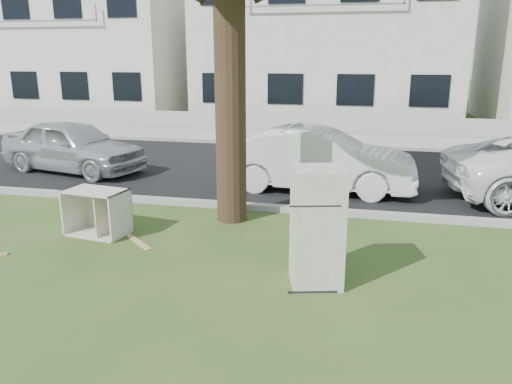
% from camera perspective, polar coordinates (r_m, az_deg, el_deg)
% --- Properties ---
extents(ground, '(120.00, 120.00, 0.00)m').
position_cam_1_polar(ground, '(7.44, -3.45, -7.64)').
color(ground, '#324B1A').
extents(road, '(120.00, 7.00, 0.01)m').
position_cam_1_polar(road, '(13.05, 3.83, 2.51)').
color(road, black).
rests_on(road, ground).
extents(kerb_near, '(120.00, 0.18, 0.12)m').
position_cam_1_polar(kerb_near, '(9.68, 0.55, -2.10)').
color(kerb_near, gray).
rests_on(kerb_near, ground).
extents(kerb_far, '(120.00, 0.18, 0.12)m').
position_cam_1_polar(kerb_far, '(16.50, 5.75, 5.17)').
color(kerb_far, gray).
rests_on(kerb_far, ground).
extents(sidewalk, '(120.00, 2.80, 0.01)m').
position_cam_1_polar(sidewalk, '(17.92, 6.33, 5.98)').
color(sidewalk, gray).
rests_on(sidewalk, ground).
extents(low_wall, '(120.00, 0.15, 0.70)m').
position_cam_1_polar(low_wall, '(19.44, 6.90, 7.73)').
color(low_wall, gray).
rests_on(low_wall, ground).
extents(townhouse_left, '(10.20, 8.16, 7.04)m').
position_cam_1_polar(townhouse_left, '(27.82, -18.12, 15.95)').
color(townhouse_left, beige).
rests_on(townhouse_left, ground).
extents(townhouse_center, '(11.22, 8.16, 7.44)m').
position_cam_1_polar(townhouse_center, '(24.17, 8.44, 17.18)').
color(townhouse_center, silver).
rests_on(townhouse_center, ground).
extents(fridge, '(0.77, 0.74, 1.56)m').
position_cam_1_polar(fridge, '(6.44, 6.99, -4.02)').
color(fridge, beige).
rests_on(fridge, ground).
extents(cabinet, '(1.06, 0.74, 0.76)m').
position_cam_1_polar(cabinet, '(8.72, -17.70, -2.19)').
color(cabinet, beige).
rests_on(cabinet, ground).
extents(plank_b, '(0.77, 0.68, 0.02)m').
position_cam_1_polar(plank_b, '(8.30, -13.47, -5.47)').
color(plank_b, tan).
rests_on(plank_b, ground).
extents(plank_c, '(0.28, 0.73, 0.02)m').
position_cam_1_polar(plank_c, '(9.26, -16.05, -3.46)').
color(plank_c, '#A97E5D').
rests_on(plank_c, ground).
extents(car_center, '(4.26, 1.67, 1.38)m').
position_cam_1_polar(car_center, '(11.04, 7.14, 3.69)').
color(car_center, silver).
rests_on(car_center, ground).
extents(car_left, '(4.14, 2.39, 1.32)m').
position_cam_1_polar(car_left, '(13.61, -20.20, 4.95)').
color(car_left, '#A5A7AC').
rests_on(car_left, ground).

